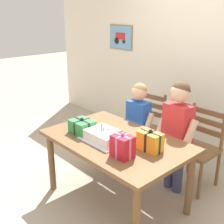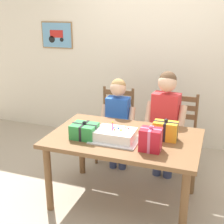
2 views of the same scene
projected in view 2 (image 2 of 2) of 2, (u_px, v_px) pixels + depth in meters
ground_plane at (123, 200)px, 3.18m from camera, size 20.00×20.00×0.00m
back_wall at (160, 53)px, 4.22m from camera, size 6.40×0.11×2.60m
dining_table at (124, 145)px, 2.98m from camera, size 1.44×0.92×0.72m
birthday_cake at (116, 135)px, 2.85m from camera, size 0.44×0.34×0.19m
gift_box_red_large at (84, 131)px, 2.90m from camera, size 0.24×0.20×0.17m
gift_box_beside_cake at (151, 140)px, 2.64m from camera, size 0.19×0.15×0.23m
gift_box_corner_small at (165, 131)px, 2.86m from camera, size 0.23×0.14×0.21m
chair_left at (115, 124)px, 3.96m from camera, size 0.45×0.45×0.92m
chair_right at (178, 132)px, 3.71m from camera, size 0.42×0.42×0.92m
child_older at (165, 115)px, 3.40m from camera, size 0.47×0.28×1.26m
child_younger at (118, 116)px, 3.60m from camera, size 0.42×0.24×1.14m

